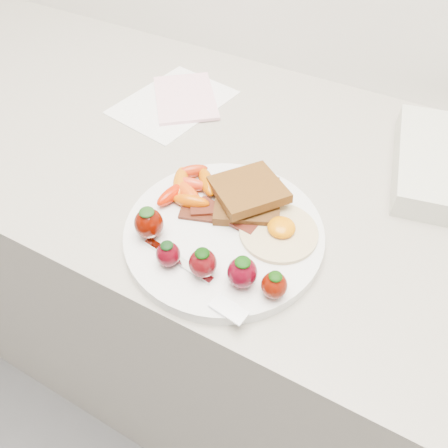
% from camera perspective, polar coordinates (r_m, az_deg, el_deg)
% --- Properties ---
extents(counter, '(2.00, 0.60, 0.90)m').
position_cam_1_polar(counter, '(1.05, 4.34, -11.69)').
color(counter, gray).
rests_on(counter, ground).
extents(plate, '(0.27, 0.27, 0.02)m').
position_cam_1_polar(plate, '(0.59, -0.00, -1.22)').
color(plate, white).
rests_on(plate, counter).
extents(toast_lower, '(0.12, 0.12, 0.01)m').
position_cam_1_polar(toast_lower, '(0.61, 3.07, 3.07)').
color(toast_lower, black).
rests_on(toast_lower, plate).
extents(toast_upper, '(0.13, 0.13, 0.02)m').
position_cam_1_polar(toast_upper, '(0.61, 3.20, 4.54)').
color(toast_upper, '#47220C').
rests_on(toast_upper, toast_lower).
extents(fried_egg, '(0.11, 0.11, 0.02)m').
position_cam_1_polar(fried_egg, '(0.58, 7.25, -0.88)').
color(fried_egg, '#EEE7C1').
rests_on(fried_egg, plate).
extents(bacon_strips, '(0.11, 0.08, 0.01)m').
position_cam_1_polar(bacon_strips, '(0.60, -0.36, 1.45)').
color(bacon_strips, black).
rests_on(bacon_strips, plate).
extents(baby_carrots, '(0.09, 0.11, 0.02)m').
position_cam_1_polar(baby_carrots, '(0.63, -4.68, 4.86)').
color(baby_carrots, red).
rests_on(baby_carrots, plate).
extents(strawberries, '(0.22, 0.06, 0.05)m').
position_cam_1_polar(strawberries, '(0.53, -2.98, -4.09)').
color(strawberries, '#4B0800').
rests_on(strawberries, plate).
extents(fork, '(0.17, 0.06, 0.00)m').
position_cam_1_polar(fork, '(0.53, -3.15, -7.45)').
color(fork, silver).
rests_on(fork, plate).
extents(paper_sheet, '(0.19, 0.23, 0.00)m').
position_cam_1_polar(paper_sheet, '(0.85, -6.64, 15.52)').
color(paper_sheet, white).
rests_on(paper_sheet, counter).
extents(notepad, '(0.18, 0.19, 0.01)m').
position_cam_1_polar(notepad, '(0.86, -5.10, 16.14)').
color(notepad, '#FFBFD1').
rests_on(notepad, paper_sheet).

